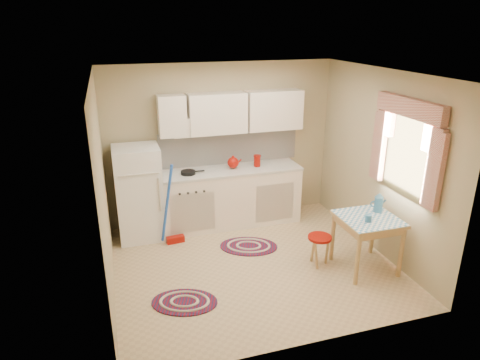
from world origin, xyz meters
name	(u,v)px	position (x,y,z in m)	size (l,w,h in m)	color
room_shell	(260,144)	(0.16, 0.24, 1.60)	(3.64, 3.60, 2.52)	tan
fridge	(139,193)	(-1.35, 1.25, 0.70)	(0.65, 0.60, 1.40)	white
broom	(173,205)	(-0.90, 0.90, 0.60)	(0.28, 0.12, 1.20)	blue
base_cabinets	(228,198)	(0.02, 1.30, 0.44)	(2.25, 0.60, 0.88)	white
countertop	(228,170)	(0.02, 1.30, 0.90)	(2.27, 0.62, 0.04)	beige
frying_pan	(188,173)	(-0.61, 1.25, 0.94)	(0.22, 0.22, 0.05)	black
red_kettle	(233,163)	(0.10, 1.30, 1.02)	(0.19, 0.18, 0.19)	#9A0E05
red_canister	(257,161)	(0.49, 1.30, 1.00)	(0.10, 0.10, 0.16)	#9A0E05
table	(366,243)	(1.37, -0.51, 0.36)	(0.72, 0.72, 0.72)	tan
stool	(319,251)	(0.83, -0.26, 0.21)	(0.31, 0.31, 0.42)	#9A0E05
coffee_pot	(379,202)	(1.57, -0.39, 0.86)	(0.14, 0.12, 0.28)	teal
mug	(368,218)	(1.29, -0.61, 0.77)	(0.08, 0.08, 0.10)	teal
rug_center	(249,246)	(0.09, 0.46, 0.01)	(0.83, 0.55, 0.02)	maroon
rug_left	(185,302)	(-1.03, -0.57, 0.01)	(0.77, 0.51, 0.02)	maroon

